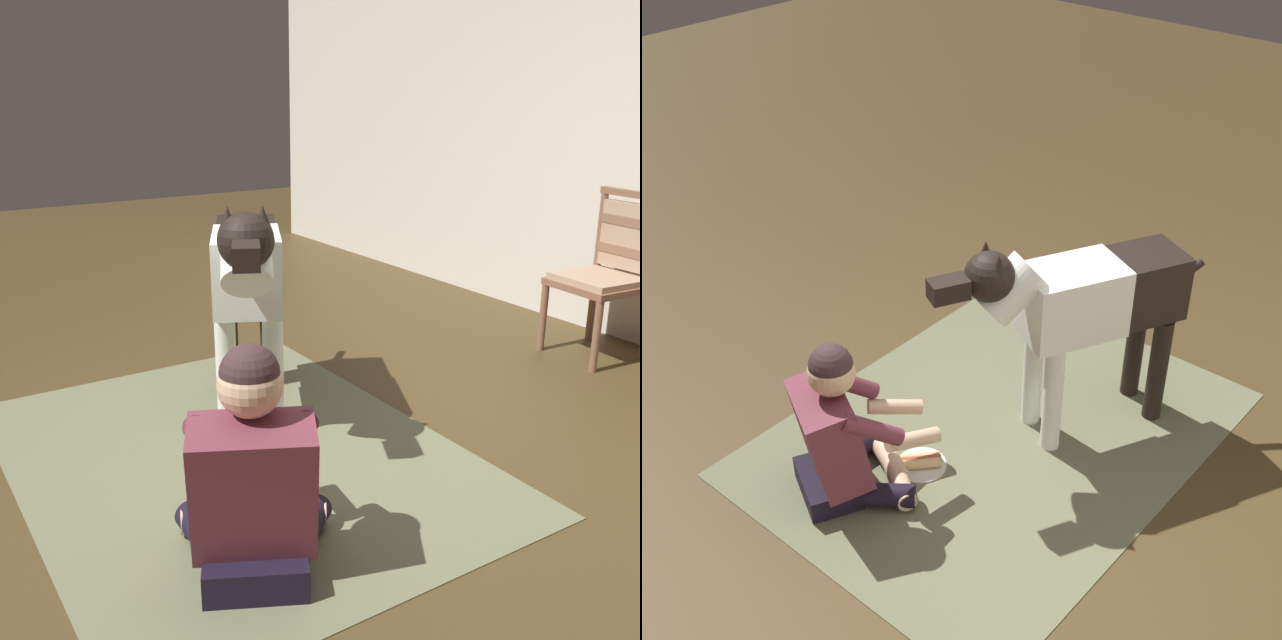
{
  "view_description": "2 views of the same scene",
  "coord_description": "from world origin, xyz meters",
  "views": [
    {
      "loc": [
        2.51,
        -1.24,
        1.57
      ],
      "look_at": [
        0.28,
        0.18,
        0.72
      ],
      "focal_mm": 41.34,
      "sensor_mm": 36.0,
      "label": 1
    },
    {
      "loc": [
        2.47,
        2.03,
        2.89
      ],
      "look_at": [
        -0.01,
        -0.09,
        0.72
      ],
      "focal_mm": 48.3,
      "sensor_mm": 36.0,
      "label": 2
    }
  ],
  "objects": [
    {
      "name": "hot_dog_on_plate",
      "position": [
        0.27,
        -0.11,
        0.03
      ],
      "size": [
        0.25,
        0.25,
        0.06
      ],
      "color": "silver",
      "rests_on": "ground"
    },
    {
      "name": "person_sitting_on_floor",
      "position": [
        0.6,
        -0.28,
        0.33
      ],
      "size": [
        0.71,
        0.63,
        0.81
      ],
      "color": "black",
      "rests_on": "ground"
    },
    {
      "name": "ground_plane",
      "position": [
        0.0,
        0.0,
        0.0
      ],
      "size": [
        15.42,
        15.42,
        0.0
      ],
      "primitive_type": "plane",
      "color": "#48371D"
    },
    {
      "name": "area_rug",
      "position": [
        -0.16,
        0.02,
        0.0
      ],
      "size": [
        2.34,
        1.8,
        0.01
      ],
      "primitive_type": "cube",
      "color": "#696D4E",
      "rests_on": "ground"
    },
    {
      "name": "large_dog",
      "position": [
        -0.47,
        0.25,
        0.73
      ],
      "size": [
        1.31,
        0.74,
        1.12
      ],
      "color": "white",
      "rests_on": "ground"
    }
  ]
}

